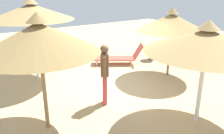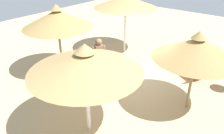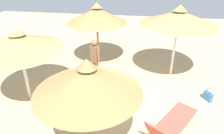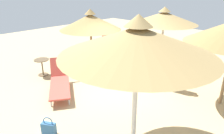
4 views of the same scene
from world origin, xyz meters
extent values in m
cube|color=tan|center=(0.00, 0.00, -0.05)|extent=(24.00, 24.00, 0.10)
cylinder|color=white|center=(0.18, -2.90, 1.11)|extent=(0.10, 0.10, 2.22)
cone|color=tan|center=(0.18, -2.90, 2.06)|extent=(2.84, 2.84, 0.51)
cone|color=tan|center=(0.18, -2.90, 2.42)|extent=(0.51, 0.51, 0.22)
cylinder|color=white|center=(-2.27, 2.16, 1.24)|extent=(0.10, 0.10, 2.49)
cone|color=tan|center=(-2.27, 2.16, 2.39)|extent=(2.88, 2.88, 0.52)
cylinder|color=olive|center=(1.92, -0.25, 1.06)|extent=(0.09, 0.09, 2.12)
cone|color=#997A47|center=(1.92, -0.25, 1.99)|extent=(2.47, 2.47, 0.61)
cone|color=#997A47|center=(1.92, -0.25, 2.40)|extent=(0.44, 0.44, 0.22)
cylinder|color=olive|center=(-3.02, -1.12, 1.07)|extent=(0.09, 0.09, 2.14)
cone|color=#997A47|center=(-3.02, -1.12, 2.19)|extent=(2.62, 2.62, 0.65)
cone|color=#997A47|center=(-3.02, -1.12, 2.61)|extent=(0.47, 0.47, 0.22)
cube|color=#CC4C3F|center=(0.95, 1.95, 0.26)|extent=(1.79, 1.46, 0.05)
cylinder|color=silver|center=(0.19, 2.12, 0.12)|extent=(0.04, 0.04, 0.23)
cylinder|color=silver|center=(0.48, 2.56, 0.12)|extent=(0.04, 0.04, 0.23)
cylinder|color=silver|center=(1.42, 1.34, 0.12)|extent=(0.04, 0.04, 0.23)
cylinder|color=silver|center=(1.70, 1.78, 0.12)|extent=(0.04, 0.04, 0.23)
cube|color=#CC4C3F|center=(1.81, 1.39, 0.58)|extent=(0.65, 0.72, 0.62)
cylinder|color=brown|center=(-1.19, -0.77, 0.43)|extent=(0.13, 0.13, 0.86)
cylinder|color=#D83F4C|center=(-1.29, -0.92, 0.43)|extent=(0.13, 0.13, 0.86)
cube|color=brown|center=(-1.24, -0.85, 1.18)|extent=(0.33, 0.35, 0.64)
sphere|color=brown|center=(-1.24, -0.85, 1.62)|extent=(0.23, 0.23, 0.23)
cylinder|color=brown|center=(-1.14, -0.68, 1.16)|extent=(0.09, 0.09, 0.59)
cylinder|color=brown|center=(-1.34, -1.01, 1.16)|extent=(0.09, 0.09, 0.59)
cube|color=#336699|center=(-0.57, 3.23, 0.15)|extent=(0.36, 0.29, 0.30)
torus|color=#336699|center=(-0.57, 3.23, 0.35)|extent=(0.22, 0.15, 0.24)
camera|label=1|loc=(-4.39, -5.99, 3.22)|focal=37.39mm
camera|label=2|loc=(3.72, -6.32, 4.43)|focal=36.42mm
camera|label=3|loc=(5.64, 0.85, 4.34)|focal=33.10mm
camera|label=4|loc=(-4.42, 5.03, 3.29)|focal=32.75mm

